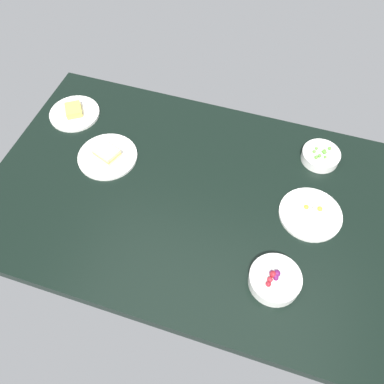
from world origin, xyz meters
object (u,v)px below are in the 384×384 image
at_px(bowl_peas, 321,156).
at_px(bowl_berries, 275,279).
at_px(plate_eggs, 311,213).
at_px(plate_cheese, 74,113).
at_px(plate_sandwich, 107,155).

distance_m(bowl_peas, bowl_berries, 0.52).
distance_m(bowl_peas, plate_eggs, 0.25).
bearing_deg(plate_cheese, bowl_peas, -175.91).
xyz_separation_m(plate_sandwich, bowl_berries, (-0.67, 0.29, 0.01)).
bearing_deg(bowl_berries, plate_sandwich, -23.32).
distance_m(plate_sandwich, plate_cheese, 0.27).
relative_size(plate_sandwich, bowl_peas, 1.58).
height_order(bowl_peas, plate_eggs, bowl_peas).
bearing_deg(bowl_peas, bowl_berries, 83.03).
bearing_deg(plate_cheese, plate_sandwich, 143.39).
relative_size(plate_sandwich, bowl_berries, 1.39).
bearing_deg(bowl_berries, plate_eggs, -104.13).
bearing_deg(bowl_peas, plate_sandwich, 17.24).
height_order(bowl_peas, plate_cheese, bowl_peas).
distance_m(plate_sandwich, bowl_peas, 0.77).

